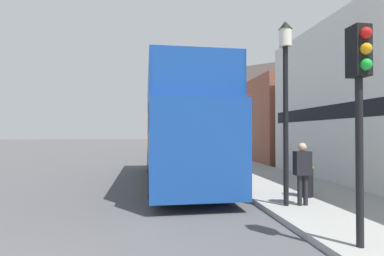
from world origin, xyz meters
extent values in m
plane|color=#4C4C4F|center=(0.00, 21.00, 0.00)|extent=(144.00, 144.00, 0.00)
cube|color=#999993|center=(7.78, 18.00, 0.07)|extent=(3.87, 108.00, 0.14)
cube|color=black|center=(9.77, 5.31, 2.80)|extent=(0.12, 13.12, 0.55)
cube|color=#935642|center=(12.72, 25.66, 2.80)|extent=(6.00, 25.33, 5.60)
pyramid|color=#473D38|center=(12.72, 25.66, 7.17)|extent=(6.00, 25.33, 3.14)
cube|color=#19479E|center=(4.15, 9.00, 1.60)|extent=(2.64, 10.07, 2.62)
cube|color=orange|center=(4.16, 8.49, 1.73)|extent=(2.62, 5.55, 0.45)
cube|color=black|center=(4.15, 9.00, 2.41)|extent=(2.66, 9.27, 0.70)
cube|color=#19479E|center=(4.15, 9.00, 2.96)|extent=(2.63, 9.27, 0.10)
cube|color=#19479E|center=(2.91, 8.98, 3.63)|extent=(0.16, 9.24, 1.23)
cube|color=#19479E|center=(5.39, 9.01, 3.63)|extent=(0.16, 9.24, 1.23)
cube|color=#19479E|center=(4.20, 4.41, 3.63)|extent=(2.55, 0.09, 1.23)
cube|color=#19479E|center=(4.12, 12.91, 3.63)|extent=(2.56, 1.43, 1.23)
cylinder|color=black|center=(2.98, 12.10, 0.53)|extent=(0.29, 1.07, 1.06)
cylinder|color=black|center=(5.27, 12.12, 0.53)|extent=(0.29, 1.07, 1.06)
cylinder|color=black|center=(3.03, 6.07, 0.53)|extent=(0.29, 1.07, 1.06)
cylinder|color=black|center=(5.33, 6.09, 0.53)|extent=(0.29, 1.07, 1.06)
cube|color=black|center=(4.69, 17.53, 0.57)|extent=(2.00, 4.63, 0.77)
cube|color=black|center=(4.69, 17.39, 1.22)|extent=(1.69, 2.25, 0.53)
cylinder|color=black|center=(3.79, 18.91, 0.34)|extent=(0.23, 0.69, 0.68)
cylinder|color=black|center=(5.47, 18.97, 0.34)|extent=(0.23, 0.69, 0.68)
cylinder|color=black|center=(3.90, 16.08, 0.34)|extent=(0.23, 0.69, 0.68)
cylinder|color=black|center=(5.58, 16.14, 0.34)|extent=(0.23, 0.69, 0.68)
cylinder|color=#232328|center=(6.79, 4.09, 0.53)|extent=(0.12, 0.12, 0.78)
cylinder|color=#232328|center=(6.95, 4.09, 0.53)|extent=(0.12, 0.12, 0.78)
cube|color=black|center=(6.87, 4.09, 1.23)|extent=(0.42, 0.23, 0.62)
sphere|color=tan|center=(6.87, 4.09, 1.65)|extent=(0.22, 0.22, 0.22)
cylinder|color=black|center=(6.37, 1.30, 1.54)|extent=(0.12, 0.12, 2.81)
cube|color=black|center=(6.37, 1.30, 3.37)|extent=(0.28, 0.31, 0.85)
sphere|color=red|center=(6.37, 1.13, 3.63)|extent=(0.19, 0.19, 0.19)
sphere|color=orange|center=(6.37, 1.13, 3.37)|extent=(0.19, 0.19, 0.19)
sphere|color=green|center=(6.37, 1.13, 3.12)|extent=(0.19, 0.19, 0.19)
cylinder|color=black|center=(6.44, 4.12, 2.20)|extent=(0.13, 0.13, 4.13)
cylinder|color=silver|center=(6.44, 4.12, 4.49)|extent=(0.32, 0.32, 0.45)
cone|color=black|center=(6.44, 4.12, 4.83)|extent=(0.35, 0.35, 0.22)
cylinder|color=black|center=(6.51, 12.98, 2.24)|extent=(0.13, 0.13, 4.20)
cylinder|color=silver|center=(6.51, 12.98, 4.56)|extent=(0.32, 0.32, 0.45)
cone|color=black|center=(6.51, 12.98, 4.90)|extent=(0.35, 0.35, 0.22)
cylinder|color=black|center=(7.50, 5.09, 0.60)|extent=(0.44, 0.44, 0.92)
cylinder|color=#B28E1E|center=(7.50, 5.09, 1.02)|extent=(0.48, 0.48, 0.06)
camera|label=1|loc=(2.92, -3.20, 2.03)|focal=28.00mm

